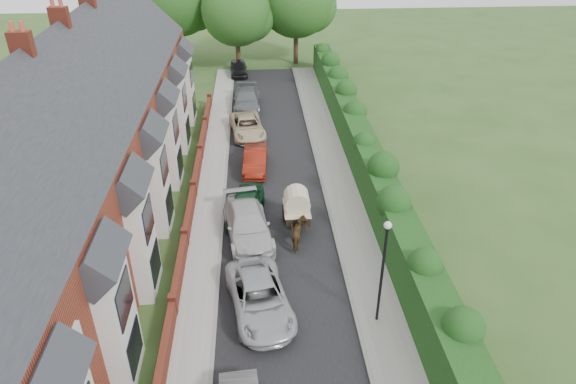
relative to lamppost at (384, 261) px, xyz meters
name	(u,v)px	position (x,y,z in m)	size (l,w,h in m)	color
road	(278,231)	(-3.90, 7.00, -3.29)	(6.00, 58.00, 0.02)	black
pavement_hedge_side	(352,228)	(0.20, 7.00, -3.24)	(2.20, 58.00, 0.12)	gray
pavement_house_side	(207,233)	(-7.75, 7.00, -3.24)	(1.70, 58.00, 0.12)	gray
kerb_hedge_side	(333,228)	(-0.85, 7.00, -3.23)	(0.18, 58.00, 0.13)	gray
kerb_house_side	(222,233)	(-6.95, 7.00, -3.23)	(0.18, 58.00, 0.13)	gray
hedge	(388,202)	(2.00, 7.00, -1.70)	(2.10, 58.00, 2.85)	#113511
terrace_row	(58,175)	(-14.27, 5.98, 1.18)	(9.05, 40.50, 11.50)	#943725
garden_wall_row	(185,239)	(-8.75, 6.00, -2.84)	(0.35, 40.35, 1.10)	maroon
lamppost	(384,261)	(0.00, 0.00, 0.00)	(0.32, 0.32, 5.16)	black
tree_far_left	(240,12)	(-6.05, 36.08, 2.41)	(7.14, 6.80, 9.29)	#332316
tree_far_right	(300,1)	(-0.01, 38.08, 3.02)	(7.98, 7.60, 10.31)	#332316
car_silver_b	(260,298)	(-5.00, 1.00, -2.57)	(2.42, 5.25, 1.46)	#AAADB2
car_white	(247,225)	(-5.52, 6.60, -2.50)	(2.23, 5.48, 1.59)	#BBBBBB
car_green	(245,205)	(-5.63, 8.60, -2.56)	(1.74, 4.33, 1.48)	#113A20
car_red	(255,160)	(-5.00, 14.26, -2.60)	(1.47, 4.20, 1.39)	maroon
car_beige	(247,126)	(-5.53, 19.80, -2.60)	(2.32, 5.03, 1.40)	#CCB793
car_grey	(247,99)	(-5.57, 25.40, -2.52)	(2.17, 5.34, 1.55)	slate
car_black	(239,68)	(-6.40, 34.42, -2.60)	(1.65, 4.09, 1.39)	black
horse	(300,234)	(-2.84, 5.62, -2.57)	(0.78, 1.72, 1.45)	#48331A
horse_cart	(297,205)	(-2.84, 7.48, -1.96)	(1.46, 3.24, 2.34)	black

